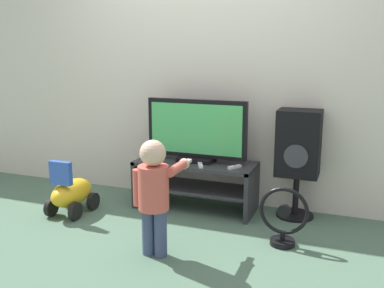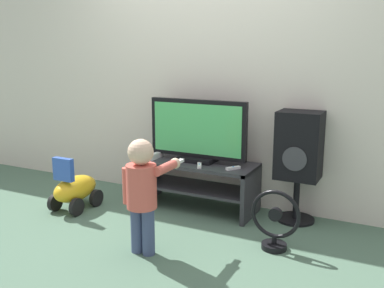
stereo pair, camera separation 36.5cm
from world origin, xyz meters
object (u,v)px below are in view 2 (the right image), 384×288
(remote_primary, at_px, (233,168))
(ride_on_toy, at_px, (75,189))
(speaker_tower, at_px, (299,149))
(television, at_px, (198,131))
(floor_fan, at_px, (275,222))
(child, at_px, (143,187))
(remote_secondary, at_px, (199,165))
(game_console, at_px, (156,156))

(remote_primary, xyz_separation_m, ride_on_toy, (-1.33, -0.42, -0.25))
(remote_primary, bearing_deg, speaker_tower, 22.14)
(speaker_tower, xyz_separation_m, ride_on_toy, (-1.82, -0.62, -0.42))
(television, height_order, floor_fan, television)
(child, relative_size, speaker_tower, 0.89)
(remote_secondary, xyz_separation_m, floor_fan, (0.76, -0.35, -0.24))
(ride_on_toy, bearing_deg, television, 28.93)
(speaker_tower, relative_size, floor_fan, 2.09)
(child, distance_m, floor_fan, 0.96)
(remote_primary, bearing_deg, ride_on_toy, -162.40)
(remote_primary, relative_size, floor_fan, 0.29)
(game_console, bearing_deg, child, -63.41)
(remote_primary, height_order, speaker_tower, speaker_tower)
(remote_secondary, relative_size, child, 0.16)
(floor_fan, bearing_deg, ride_on_toy, -179.25)
(television, bearing_deg, remote_secondary, -58.79)
(game_console, relative_size, remote_primary, 1.58)
(game_console, xyz_separation_m, child, (0.45, -0.89, 0.03))
(television, bearing_deg, game_console, -168.94)
(child, distance_m, ride_on_toy, 1.15)
(game_console, bearing_deg, television, 11.06)
(television, height_order, remote_primary, television)
(game_console, distance_m, ride_on_toy, 0.78)
(ride_on_toy, bearing_deg, remote_secondary, 19.58)
(game_console, height_order, ride_on_toy, ride_on_toy)
(ride_on_toy, bearing_deg, game_console, 38.48)
(game_console, relative_size, child, 0.25)
(remote_secondary, bearing_deg, speaker_tower, 17.81)
(television, xyz_separation_m, child, (0.06, -0.97, -0.22))
(television, bearing_deg, speaker_tower, 6.13)
(game_console, xyz_separation_m, floor_fan, (1.24, -0.43, -0.25))
(child, xyz_separation_m, floor_fan, (0.80, 0.46, -0.28))
(game_console, distance_m, floor_fan, 1.34)
(ride_on_toy, bearing_deg, remote_primary, 17.60)
(game_console, distance_m, child, 1.00)
(floor_fan, height_order, ride_on_toy, ride_on_toy)
(floor_fan, distance_m, ride_on_toy, 1.81)
(remote_primary, bearing_deg, television, 164.53)
(remote_secondary, relative_size, speaker_tower, 0.14)
(remote_primary, xyz_separation_m, floor_fan, (0.48, -0.40, -0.24))
(television, bearing_deg, ride_on_toy, -151.07)
(remote_primary, height_order, remote_secondary, same)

